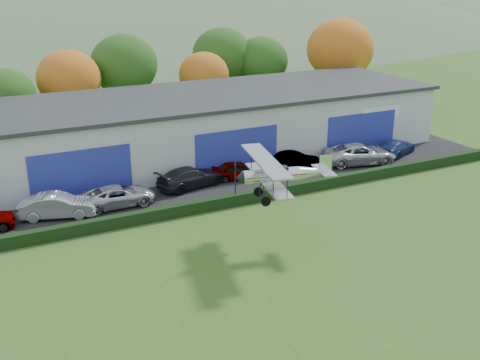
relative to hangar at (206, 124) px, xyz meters
name	(u,v)px	position (x,y,z in m)	size (l,w,h in m)	color
ground	(358,340)	(-5.00, -27.98, -2.66)	(300.00, 300.00, 0.00)	#36591C
apron	(219,181)	(-2.00, -6.98, -2.63)	(48.00, 9.00, 0.05)	black
hedge	(248,197)	(-2.00, -11.78, -2.26)	(46.00, 0.60, 0.80)	black
hangar	(206,124)	(0.00, 0.00, 0.00)	(40.60, 12.60, 5.30)	#B2B7BC
tree_belt	(117,72)	(-4.15, 12.64, 2.95)	(75.70, 13.22, 10.12)	#3D2614
car_1	(58,206)	(-14.18, -8.54, -1.81)	(1.68, 4.81, 1.58)	silver
car_2	(118,196)	(-10.17, -8.36, -1.91)	(2.32, 5.04, 1.40)	silver
car_3	(190,177)	(-4.43, -7.20, -1.85)	(2.11, 5.19, 1.51)	black
car_4	(238,170)	(-0.50, -7.23, -1.92)	(1.63, 4.05, 1.38)	gray
car_5	(295,161)	(4.61, -7.15, -1.91)	(1.47, 4.23, 1.39)	gray
car_6	(360,154)	(10.18, -8.31, -1.78)	(2.75, 5.95, 1.65)	silver
car_7	(396,147)	(14.51, -7.76, -1.95)	(1.85, 4.55, 1.32)	navy
biplane	(280,173)	(-3.21, -17.97, 1.63)	(5.84, 6.65, 2.47)	silver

